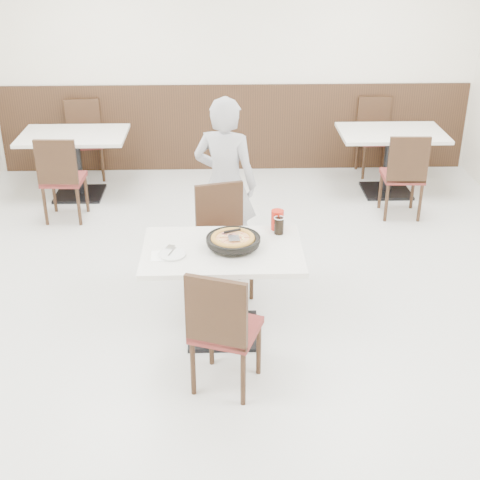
{
  "coord_description": "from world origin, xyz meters",
  "views": [
    {
      "loc": [
        -0.18,
        -4.77,
        3.01
      ],
      "look_at": [
        -0.04,
        -0.3,
        0.81
      ],
      "focal_mm": 50.0,
      "sensor_mm": 36.0,
      "label": 1
    }
  ],
  "objects_px": {
    "chair_far": "(225,243)",
    "bg_table_left": "(77,165)",
    "bg_chair_left_far": "(85,141)",
    "cola_glass": "(279,226)",
    "main_table": "(223,292)",
    "bg_table_right": "(389,162)",
    "red_cup": "(277,220)",
    "pizza": "(233,240)",
    "diner_person": "(225,184)",
    "side_plate": "(172,254)",
    "bg_chair_right_far": "(376,138)",
    "chair_near": "(226,327)",
    "pizza_pan": "(233,243)",
    "bg_chair_right_near": "(402,174)",
    "bg_chair_left_near": "(63,177)"
  },
  "relations": [
    {
      "from": "main_table",
      "to": "side_plate",
      "type": "height_order",
      "value": "side_plate"
    },
    {
      "from": "chair_far",
      "to": "red_cup",
      "type": "height_order",
      "value": "chair_far"
    },
    {
      "from": "pizza",
      "to": "bg_chair_left_near",
      "type": "bearing_deg",
      "value": 127.99
    },
    {
      "from": "chair_far",
      "to": "bg_chair_right_far",
      "type": "relative_size",
      "value": 1.0
    },
    {
      "from": "red_cup",
      "to": "chair_near",
      "type": "bearing_deg",
      "value": -113.35
    },
    {
      "from": "main_table",
      "to": "red_cup",
      "type": "height_order",
      "value": "red_cup"
    },
    {
      "from": "bg_chair_right_far",
      "to": "chair_far",
      "type": "bearing_deg",
      "value": 53.63
    },
    {
      "from": "pizza_pan",
      "to": "side_plate",
      "type": "bearing_deg",
      "value": -166.03
    },
    {
      "from": "chair_far",
      "to": "bg_chair_right_far",
      "type": "bearing_deg",
      "value": -138.15
    },
    {
      "from": "chair_far",
      "to": "bg_table_left",
      "type": "height_order",
      "value": "chair_far"
    },
    {
      "from": "red_cup",
      "to": "cola_glass",
      "type": "bearing_deg",
      "value": -85.51
    },
    {
      "from": "diner_person",
      "to": "bg_table_right",
      "type": "relative_size",
      "value": 1.34
    },
    {
      "from": "chair_far",
      "to": "bg_table_left",
      "type": "distance_m",
      "value": 2.86
    },
    {
      "from": "chair_near",
      "to": "bg_chair_right_far",
      "type": "xyz_separation_m",
      "value": [
        1.93,
        4.2,
        0.0
      ]
    },
    {
      "from": "red_cup",
      "to": "diner_person",
      "type": "height_order",
      "value": "diner_person"
    },
    {
      "from": "pizza",
      "to": "bg_table_right",
      "type": "relative_size",
      "value": 0.26
    },
    {
      "from": "pizza",
      "to": "diner_person",
      "type": "height_order",
      "value": "diner_person"
    },
    {
      "from": "cola_glass",
      "to": "bg_table_right",
      "type": "bearing_deg",
      "value": 60.3
    },
    {
      "from": "bg_chair_left_far",
      "to": "bg_table_right",
      "type": "height_order",
      "value": "bg_chair_left_far"
    },
    {
      "from": "chair_far",
      "to": "pizza_pan",
      "type": "xyz_separation_m",
      "value": [
        0.06,
        -0.63,
        0.32
      ]
    },
    {
      "from": "bg_chair_left_far",
      "to": "diner_person",
      "type": "bearing_deg",
      "value": 114.95
    },
    {
      "from": "side_plate",
      "to": "bg_chair_left_far",
      "type": "xyz_separation_m",
      "value": [
        -1.31,
        3.63,
        -0.28
      ]
    },
    {
      "from": "main_table",
      "to": "bg_chair_left_far",
      "type": "height_order",
      "value": "bg_chair_left_far"
    },
    {
      "from": "diner_person",
      "to": "bg_chair_right_near",
      "type": "distance_m",
      "value": 2.22
    },
    {
      "from": "main_table",
      "to": "bg_chair_right_near",
      "type": "relative_size",
      "value": 1.26
    },
    {
      "from": "chair_far",
      "to": "pizza_pan",
      "type": "height_order",
      "value": "chair_far"
    },
    {
      "from": "bg_table_left",
      "to": "bg_chair_right_near",
      "type": "distance_m",
      "value": 3.7
    },
    {
      "from": "side_plate",
      "to": "pizza",
      "type": "bearing_deg",
      "value": 14.72
    },
    {
      "from": "pizza_pan",
      "to": "bg_chair_left_near",
      "type": "distance_m",
      "value": 2.89
    },
    {
      "from": "red_cup",
      "to": "main_table",
      "type": "bearing_deg",
      "value": -142.63
    },
    {
      "from": "pizza",
      "to": "bg_chair_right_near",
      "type": "xyz_separation_m",
      "value": [
        1.88,
        2.25,
        -0.34
      ]
    },
    {
      "from": "main_table",
      "to": "bg_chair_left_far",
      "type": "bearing_deg",
      "value": 115.42
    },
    {
      "from": "chair_far",
      "to": "diner_person",
      "type": "bearing_deg",
      "value": -105.7
    },
    {
      "from": "chair_far",
      "to": "bg_table_left",
      "type": "xyz_separation_m",
      "value": [
        -1.71,
        2.3,
        -0.1
      ]
    },
    {
      "from": "chair_near",
      "to": "bg_chair_left_near",
      "type": "relative_size",
      "value": 1.0
    },
    {
      "from": "side_plate",
      "to": "bg_chair_right_far",
      "type": "height_order",
      "value": "bg_chair_right_far"
    },
    {
      "from": "main_table",
      "to": "bg_table_right",
      "type": "distance_m",
      "value": 3.53
    },
    {
      "from": "side_plate",
      "to": "bg_chair_left_near",
      "type": "relative_size",
      "value": 0.21
    },
    {
      "from": "pizza_pan",
      "to": "side_plate",
      "type": "height_order",
      "value": "pizza_pan"
    },
    {
      "from": "bg_chair_left_far",
      "to": "cola_glass",
      "type": "bearing_deg",
      "value": 111.51
    },
    {
      "from": "pizza",
      "to": "bg_chair_right_near",
      "type": "relative_size",
      "value": 0.32
    },
    {
      "from": "chair_near",
      "to": "bg_chair_right_far",
      "type": "relative_size",
      "value": 1.0
    },
    {
      "from": "bg_chair_left_far",
      "to": "pizza_pan",
      "type": "bearing_deg",
      "value": 105.19
    },
    {
      "from": "chair_near",
      "to": "diner_person",
      "type": "bearing_deg",
      "value": 109.44
    },
    {
      "from": "bg_table_left",
      "to": "bg_chair_left_far",
      "type": "distance_m",
      "value": 0.6
    },
    {
      "from": "diner_person",
      "to": "pizza_pan",
      "type": "bearing_deg",
      "value": 110.09
    },
    {
      "from": "main_table",
      "to": "chair_near",
      "type": "bearing_deg",
      "value": -88.33
    },
    {
      "from": "main_table",
      "to": "bg_chair_right_far",
      "type": "xyz_separation_m",
      "value": [
        1.95,
        3.56,
        0.1
      ]
    },
    {
      "from": "side_plate",
      "to": "bg_chair_right_near",
      "type": "distance_m",
      "value": 3.33
    },
    {
      "from": "pizza",
      "to": "bg_chair_left_far",
      "type": "bearing_deg",
      "value": 116.57
    }
  ]
}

